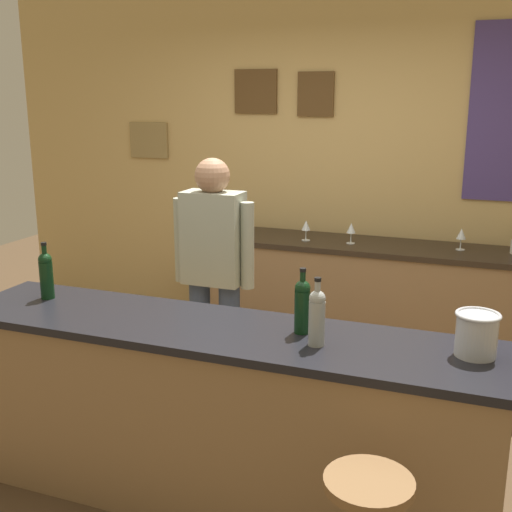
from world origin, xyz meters
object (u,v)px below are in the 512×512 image
(wine_glass_b, at_px, (351,229))
(bartender, at_px, (214,271))
(wine_bottle_c, at_px, (317,315))
(wine_bottle_a, at_px, (46,274))
(ice_bucket, at_px, (477,333))
(wine_glass_c, at_px, (461,235))
(wine_bottle_b, at_px, (302,304))
(wine_glass_a, at_px, (306,226))

(wine_glass_b, bearing_deg, bartender, -116.76)
(wine_glass_b, bearing_deg, wine_bottle_c, -81.59)
(wine_bottle_a, bearing_deg, wine_glass_b, 57.72)
(wine_bottle_a, distance_m, wine_bottle_c, 1.53)
(ice_bucket, bearing_deg, wine_bottle_a, 179.90)
(wine_bottle_a, relative_size, wine_glass_c, 1.97)
(bartender, distance_m, wine_glass_c, 1.85)
(wine_bottle_b, distance_m, wine_glass_b, 1.94)
(ice_bucket, xyz_separation_m, wine_glass_b, (-0.95, 1.93, -0.01))
(wine_glass_b, height_order, wine_glass_c, same)
(wine_bottle_a, height_order, wine_glass_c, wine_bottle_a)
(wine_bottle_a, height_order, wine_glass_b, wine_bottle_a)
(bartender, relative_size, wine_bottle_b, 5.29)
(wine_glass_b, xyz_separation_m, wine_glass_c, (0.78, 0.08, 0.00))
(wine_bottle_a, relative_size, wine_bottle_c, 1.00)
(wine_bottle_b, relative_size, wine_bottle_c, 1.00)
(wine_bottle_c, height_order, wine_glass_b, wine_bottle_c)
(bartender, bearing_deg, wine_bottle_b, -44.15)
(wine_bottle_c, bearing_deg, wine_bottle_a, 175.19)
(wine_bottle_c, height_order, wine_glass_a, wine_bottle_c)
(wine_bottle_b, height_order, wine_glass_b, wine_bottle_b)
(wine_bottle_b, height_order, wine_bottle_c, same)
(wine_bottle_c, relative_size, wine_glass_a, 1.97)
(wine_glass_c, bearing_deg, wine_bottle_a, -134.78)
(bartender, bearing_deg, wine_bottle_a, -129.59)
(wine_bottle_c, distance_m, ice_bucket, 0.66)
(bartender, height_order, wine_bottle_c, bartender)
(wine_bottle_c, bearing_deg, wine_glass_a, 107.62)
(wine_bottle_b, height_order, wine_glass_c, wine_bottle_b)
(bartender, bearing_deg, wine_bottle_c, -44.89)
(wine_bottle_b, xyz_separation_m, wine_bottle_c, (0.10, -0.12, 0.00))
(wine_bottle_a, xyz_separation_m, wine_glass_c, (1.99, 2.01, -0.05))
(bartender, relative_size, ice_bucket, 8.61)
(bartender, distance_m, wine_glass_a, 1.17)
(wine_glass_b, bearing_deg, ice_bucket, -63.69)
(wine_bottle_b, bearing_deg, wine_bottle_c, -50.07)
(wine_glass_a, height_order, wine_glass_b, same)
(wine_bottle_b, relative_size, wine_glass_a, 1.97)
(wine_bottle_b, distance_m, ice_bucket, 0.75)
(bartender, relative_size, wine_bottle_a, 5.29)
(wine_glass_c, bearing_deg, wine_bottle_c, -102.48)
(wine_bottle_b, distance_m, wine_glass_c, 2.09)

